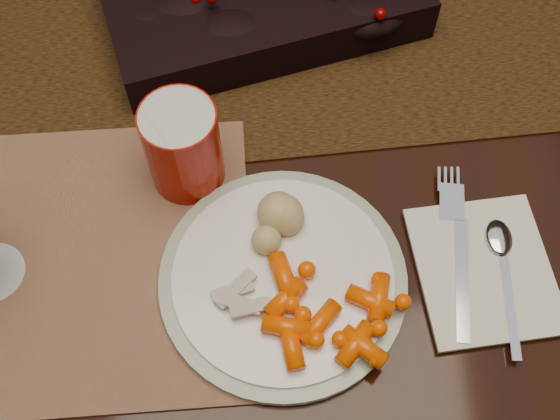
{
  "coord_description": "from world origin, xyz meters",
  "views": [
    {
      "loc": [
        -0.04,
        -0.58,
        1.42
      ],
      "look_at": [
        -0.04,
        -0.24,
        0.8
      ],
      "focal_mm": 45.0,
      "sensor_mm": 36.0,
      "label": 1
    }
  ],
  "objects_px": {
    "placemat_main": "(38,262)",
    "mashed_potatoes": "(276,225)",
    "dining_table": "(301,201)",
    "dinner_plate": "(283,279)",
    "red_cup": "(183,147)",
    "turkey_shreds": "(234,302)",
    "napkin": "(484,270)",
    "baby_carrots": "(331,308)"
  },
  "relations": [
    {
      "from": "placemat_main",
      "to": "mashed_potatoes",
      "type": "height_order",
      "value": "mashed_potatoes"
    },
    {
      "from": "dining_table",
      "to": "placemat_main",
      "type": "height_order",
      "value": "placemat_main"
    },
    {
      "from": "dinner_plate",
      "to": "red_cup",
      "type": "distance_m",
      "value": 0.17
    },
    {
      "from": "turkey_shreds",
      "to": "napkin",
      "type": "xyz_separation_m",
      "value": [
        0.26,
        0.04,
        -0.02
      ]
    },
    {
      "from": "dining_table",
      "to": "placemat_main",
      "type": "relative_size",
      "value": 4.05
    },
    {
      "from": "turkey_shreds",
      "to": "baby_carrots",
      "type": "bearing_deg",
      "value": -4.31
    },
    {
      "from": "mashed_potatoes",
      "to": "turkey_shreds",
      "type": "xyz_separation_m",
      "value": [
        -0.04,
        -0.08,
        -0.01
      ]
    },
    {
      "from": "dining_table",
      "to": "turkey_shreds",
      "type": "relative_size",
      "value": 25.15
    },
    {
      "from": "dining_table",
      "to": "turkey_shreds",
      "type": "xyz_separation_m",
      "value": [
        -0.08,
        -0.33,
        0.4
      ]
    },
    {
      "from": "placemat_main",
      "to": "turkey_shreds",
      "type": "distance_m",
      "value": 0.22
    },
    {
      "from": "placemat_main",
      "to": "baby_carrots",
      "type": "relative_size",
      "value": 3.79
    },
    {
      "from": "baby_carrots",
      "to": "mashed_potatoes",
      "type": "xyz_separation_m",
      "value": [
        -0.05,
        0.08,
        0.01
      ]
    },
    {
      "from": "dinner_plate",
      "to": "placemat_main",
      "type": "bearing_deg",
      "value": 174.81
    },
    {
      "from": "baby_carrots",
      "to": "turkey_shreds",
      "type": "height_order",
      "value": "baby_carrots"
    },
    {
      "from": "mashed_potatoes",
      "to": "napkin",
      "type": "distance_m",
      "value": 0.22
    },
    {
      "from": "dinner_plate",
      "to": "turkey_shreds",
      "type": "relative_size",
      "value": 3.55
    },
    {
      "from": "turkey_shreds",
      "to": "napkin",
      "type": "distance_m",
      "value": 0.26
    },
    {
      "from": "napkin",
      "to": "red_cup",
      "type": "height_order",
      "value": "red_cup"
    },
    {
      "from": "dining_table",
      "to": "baby_carrots",
      "type": "height_order",
      "value": "baby_carrots"
    },
    {
      "from": "dining_table",
      "to": "red_cup",
      "type": "relative_size",
      "value": 16.36
    },
    {
      "from": "baby_carrots",
      "to": "turkey_shreds",
      "type": "relative_size",
      "value": 1.64
    },
    {
      "from": "red_cup",
      "to": "dinner_plate",
      "type": "bearing_deg",
      "value": -51.16
    },
    {
      "from": "placemat_main",
      "to": "turkey_shreds",
      "type": "xyz_separation_m",
      "value": [
        0.21,
        -0.05,
        0.03
      ]
    },
    {
      "from": "baby_carrots",
      "to": "napkin",
      "type": "bearing_deg",
      "value": 16.86
    },
    {
      "from": "dining_table",
      "to": "red_cup",
      "type": "xyz_separation_m",
      "value": [
        -0.14,
        -0.17,
        0.43
      ]
    },
    {
      "from": "red_cup",
      "to": "napkin",
      "type": "bearing_deg",
      "value": -20.78
    },
    {
      "from": "baby_carrots",
      "to": "red_cup",
      "type": "distance_m",
      "value": 0.23
    },
    {
      "from": "dinner_plate",
      "to": "mashed_potatoes",
      "type": "relative_size",
      "value": 3.22
    },
    {
      "from": "placemat_main",
      "to": "dinner_plate",
      "type": "relative_size",
      "value": 1.75
    },
    {
      "from": "mashed_potatoes",
      "to": "turkey_shreds",
      "type": "height_order",
      "value": "mashed_potatoes"
    },
    {
      "from": "dining_table",
      "to": "mashed_potatoes",
      "type": "bearing_deg",
      "value": -99.17
    },
    {
      "from": "placemat_main",
      "to": "dinner_plate",
      "type": "distance_m",
      "value": 0.26
    },
    {
      "from": "dining_table",
      "to": "baby_carrots",
      "type": "xyz_separation_m",
      "value": [
        0.01,
        -0.34,
        0.4
      ]
    },
    {
      "from": "dining_table",
      "to": "placemat_main",
      "type": "distance_m",
      "value": 0.55
    },
    {
      "from": "turkey_shreds",
      "to": "red_cup",
      "type": "distance_m",
      "value": 0.17
    },
    {
      "from": "baby_carrots",
      "to": "dinner_plate",
      "type": "bearing_deg",
      "value": 140.75
    },
    {
      "from": "placemat_main",
      "to": "red_cup",
      "type": "bearing_deg",
      "value": 30.94
    },
    {
      "from": "placemat_main",
      "to": "turkey_shreds",
      "type": "relative_size",
      "value": 6.21
    },
    {
      "from": "dining_table",
      "to": "napkin",
      "type": "bearing_deg",
      "value": -59.17
    },
    {
      "from": "red_cup",
      "to": "mashed_potatoes",
      "type": "bearing_deg",
      "value": -40.27
    },
    {
      "from": "napkin",
      "to": "red_cup",
      "type": "xyz_separation_m",
      "value": [
        -0.31,
        0.12,
        0.05
      ]
    },
    {
      "from": "dinner_plate",
      "to": "red_cup",
      "type": "xyz_separation_m",
      "value": [
        -0.1,
        0.13,
        0.05
      ]
    }
  ]
}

